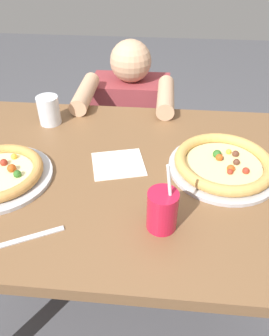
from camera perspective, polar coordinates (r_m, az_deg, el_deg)
name	(u,v)px	position (r m, az deg, el deg)	size (l,w,h in m)	color
ground_plane	(128,299)	(1.58, -1.20, -22.21)	(8.00, 8.00, 0.00)	#4C4C51
dining_table	(125,198)	(1.07, -1.64, -5.32)	(1.17, 0.83, 0.75)	brown
pizza_far	(223,164)	(1.02, 15.51, 0.71)	(0.33, 0.33, 0.05)	#B7B7BC
drink_cup_colored	(162,210)	(0.79, 4.95, -7.47)	(0.08, 0.08, 0.19)	red
water_cup_clear	(49,110)	(1.25, -14.99, 9.96)	(0.08, 0.08, 0.11)	silver
paper_napkin	(118,164)	(1.02, -2.90, 0.72)	(0.16, 0.14, 0.00)	white
fork	(18,241)	(0.84, -20.01, -12.07)	(0.19, 0.11, 0.00)	silver
diner_seated	(131,138)	(1.73, -0.61, 5.31)	(0.41, 0.52, 0.94)	#333847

